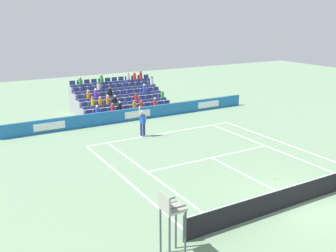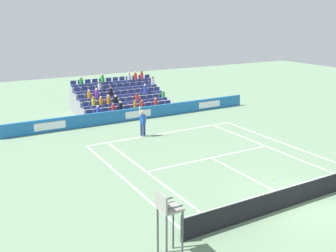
# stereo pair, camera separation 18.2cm
# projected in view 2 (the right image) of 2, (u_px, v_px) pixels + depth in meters

# --- Properties ---
(ground_plane) EXTENTS (80.00, 80.00, 0.00)m
(ground_plane) POSITION_uv_depth(u_px,v_px,m) (299.00, 204.00, 16.67)
(ground_plane) COLOR gray
(line_baseline) EXTENTS (10.97, 0.10, 0.01)m
(line_baseline) POSITION_uv_depth(u_px,v_px,m) (164.00, 133.00, 26.59)
(line_baseline) COLOR white
(line_baseline) RESTS_ON ground
(line_service) EXTENTS (8.23, 0.10, 0.01)m
(line_service) POSITION_uv_depth(u_px,v_px,m) (211.00, 158.00, 22.01)
(line_service) COLOR white
(line_service) RESTS_ON ground
(line_centre_service) EXTENTS (0.10, 6.40, 0.01)m
(line_centre_service) POSITION_uv_depth(u_px,v_px,m) (249.00, 177.00, 19.34)
(line_centre_service) COLOR white
(line_centre_service) RESTS_ON ground
(line_singles_sideline_left) EXTENTS (0.10, 11.89, 0.01)m
(line_singles_sideline_left) POSITION_uv_depth(u_px,v_px,m) (150.00, 175.00, 19.66)
(line_singles_sideline_left) COLOR white
(line_singles_sideline_left) RESTS_ON ground
(line_singles_sideline_right) EXTENTS (0.10, 11.89, 0.01)m
(line_singles_sideline_right) POSITION_uv_depth(u_px,v_px,m) (271.00, 148.00, 23.59)
(line_singles_sideline_right) COLOR white
(line_singles_sideline_right) RESTS_ON ground
(line_doubles_sideline_left) EXTENTS (0.10, 11.89, 0.01)m
(line_doubles_sideline_left) POSITION_uv_depth(u_px,v_px,m) (126.00, 180.00, 19.01)
(line_doubles_sideline_left) COLOR white
(line_doubles_sideline_left) RESTS_ON ground
(line_doubles_sideline_right) EXTENTS (0.10, 11.89, 0.01)m
(line_doubles_sideline_right) POSITION_uv_depth(u_px,v_px,m) (287.00, 145.00, 24.25)
(line_doubles_sideline_right) COLOR white
(line_doubles_sideline_right) RESTS_ON ground
(line_centre_mark) EXTENTS (0.10, 0.20, 0.01)m
(line_centre_mark) POSITION_uv_depth(u_px,v_px,m) (165.00, 134.00, 26.51)
(line_centre_mark) COLOR white
(line_centre_mark) RESTS_ON ground
(sponsor_barrier) EXTENTS (20.12, 0.22, 0.94)m
(sponsor_barrier) POSITION_uv_depth(u_px,v_px,m) (138.00, 114.00, 29.94)
(sponsor_barrier) COLOR #1E66AD
(sponsor_barrier) RESTS_ON ground
(tennis_net) EXTENTS (11.97, 0.10, 1.07)m
(tennis_net) POSITION_uv_depth(u_px,v_px,m) (300.00, 193.00, 16.53)
(tennis_net) COLOR #33383D
(tennis_net) RESTS_ON ground
(tennis_player) EXTENTS (0.53, 0.40, 2.85)m
(tennis_player) POSITION_uv_depth(u_px,v_px,m) (143.00, 122.00, 25.64)
(tennis_player) COLOR navy
(tennis_player) RESTS_ON ground
(umpire_chair) EXTENTS (0.70, 0.70, 2.34)m
(umpire_chair) POSITION_uv_depth(u_px,v_px,m) (168.00, 215.00, 12.63)
(umpire_chair) COLOR #474C54
(umpire_chair) RESTS_ON ground
(stadium_stand) EXTENTS (7.44, 4.75, 3.02)m
(stadium_stand) POSITION_uv_depth(u_px,v_px,m) (119.00, 101.00, 32.81)
(stadium_stand) COLOR gray
(stadium_stand) RESTS_ON ground
(loose_tennis_ball) EXTENTS (0.07, 0.07, 0.07)m
(loose_tennis_ball) POSITION_uv_depth(u_px,v_px,m) (273.00, 178.00, 19.17)
(loose_tennis_ball) COLOR #D1E533
(loose_tennis_ball) RESTS_ON ground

